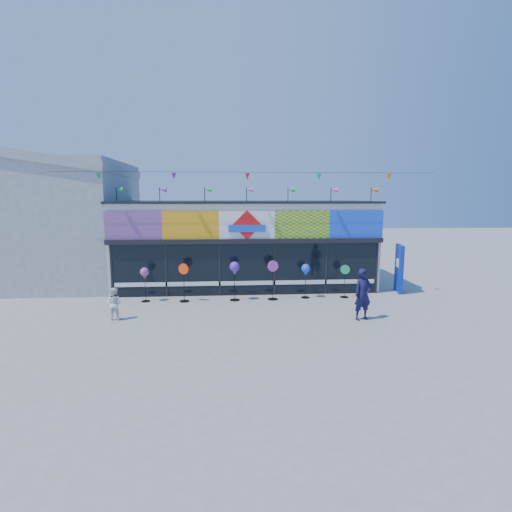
{
  "coord_description": "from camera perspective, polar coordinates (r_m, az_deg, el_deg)",
  "views": [
    {
      "loc": [
        -0.83,
        -13.74,
        4.28
      ],
      "look_at": [
        0.29,
        2.0,
        1.95
      ],
      "focal_mm": 28.0,
      "sensor_mm": 36.0,
      "label": 1
    }
  ],
  "objects": [
    {
      "name": "spinner_0",
      "position": [
        17.0,
        -15.62,
        -2.55
      ],
      "size": [
        0.36,
        0.36,
        1.43
      ],
      "color": "black",
      "rests_on": "ground"
    },
    {
      "name": "ground",
      "position": [
        14.41,
        -0.59,
        -8.88
      ],
      "size": [
        80.0,
        80.0,
        0.0
      ],
      "primitive_type": "plane",
      "color": "gray",
      "rests_on": "ground"
    },
    {
      "name": "kite_shop",
      "position": [
        19.82,
        -1.65,
        1.93
      ],
      "size": [
        16.0,
        5.7,
        5.31
      ],
      "color": "silver",
      "rests_on": "ground"
    },
    {
      "name": "spinner_4",
      "position": [
        17.1,
        7.12,
        -2.11
      ],
      "size": [
        0.37,
        0.37,
        1.47
      ],
      "color": "black",
      "rests_on": "ground"
    },
    {
      "name": "spinner_2",
      "position": [
        16.56,
        -3.08,
        -1.93
      ],
      "size": [
        0.42,
        0.42,
        1.64
      ],
      "color": "black",
      "rests_on": "ground"
    },
    {
      "name": "spinner_1",
      "position": [
        16.69,
        -10.26,
        -3.61
      ],
      "size": [
        0.43,
        0.41,
        1.6
      ],
      "color": "black",
      "rests_on": "ground"
    },
    {
      "name": "blue_sign",
      "position": [
        19.2,
        19.76,
        -1.68
      ],
      "size": [
        0.36,
        1.09,
        2.16
      ],
      "rotation": [
        0.0,
        0.0,
        -0.19
      ],
      "color": "#0B27A5",
      "rests_on": "ground"
    },
    {
      "name": "neighbour_building",
      "position": [
        22.7,
        -27.99,
        4.71
      ],
      "size": [
        8.18,
        7.2,
        6.87
      ],
      "color": "#AAAEB0",
      "rests_on": "ground"
    },
    {
      "name": "adult_man",
      "position": [
        14.52,
        15.03,
        -5.32
      ],
      "size": [
        0.75,
        0.58,
        1.82
      ],
      "primitive_type": "imported",
      "rotation": [
        0.0,
        0.0,
        0.25
      ],
      "color": "#141136",
      "rests_on": "ground"
    },
    {
      "name": "spinner_5",
      "position": [
        17.54,
        12.57,
        -3.41
      ],
      "size": [
        0.38,
        0.36,
        1.42
      ],
      "color": "black",
      "rests_on": "ground"
    },
    {
      "name": "spinner_3",
      "position": [
        16.77,
        2.43,
        -3.31
      ],
      "size": [
        0.46,
        0.42,
        1.66
      ],
      "color": "black",
      "rests_on": "ground"
    },
    {
      "name": "child",
      "position": [
        14.99,
        -19.59,
        -6.41
      ],
      "size": [
        0.62,
        0.44,
        1.15
      ],
      "primitive_type": "imported",
      "rotation": [
        0.0,
        0.0,
        2.91
      ],
      "color": "white",
      "rests_on": "ground"
    }
  ]
}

